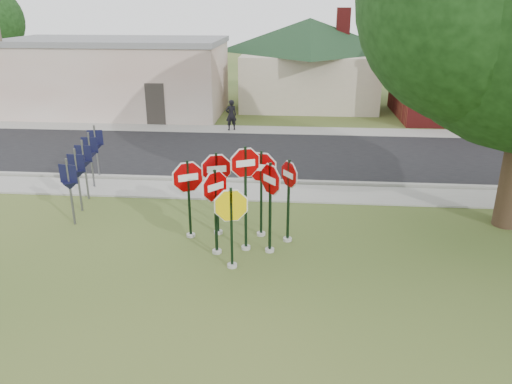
# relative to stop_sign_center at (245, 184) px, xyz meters

# --- Properties ---
(ground) EXTENTS (120.00, 120.00, 0.00)m
(ground) POSITION_rel_stop_sign_center_xyz_m (-0.15, -1.36, -1.83)
(ground) COLOR #334B1C
(ground) RESTS_ON ground
(sidewalk_near) EXTENTS (60.00, 1.60, 0.06)m
(sidewalk_near) POSITION_rel_stop_sign_center_xyz_m (-0.15, 4.14, -1.80)
(sidewalk_near) COLOR gray
(sidewalk_near) RESTS_ON ground
(road) EXTENTS (60.00, 7.00, 0.04)m
(road) POSITION_rel_stop_sign_center_xyz_m (-0.15, 8.64, -1.81)
(road) COLOR black
(road) RESTS_ON ground
(sidewalk_far) EXTENTS (60.00, 1.60, 0.06)m
(sidewalk_far) POSITION_rel_stop_sign_center_xyz_m (-0.15, 12.94, -1.80)
(sidewalk_far) COLOR gray
(sidewalk_far) RESTS_ON ground
(curb) EXTENTS (60.00, 0.20, 0.14)m
(curb) POSITION_rel_stop_sign_center_xyz_m (-0.15, 5.14, -1.76)
(curb) COLOR gray
(curb) RESTS_ON ground
(stop_sign_center) EXTENTS (0.97, 0.45, 2.90)m
(stop_sign_center) POSITION_rel_stop_sign_center_xyz_m (0.00, 0.00, 0.00)
(stop_sign_center) COLOR #A09E95
(stop_sign_center) RESTS_ON ground
(stop_sign_yellow) EXTENTS (1.09, 0.26, 2.18)m
(stop_sign_yellow) POSITION_rel_stop_sign_center_xyz_m (-0.24, -0.98, -0.52)
(stop_sign_yellow) COLOR #A09E95
(stop_sign_yellow) RESTS_ON ground
(stop_sign_left) EXTENTS (0.71, 0.84, 2.37)m
(stop_sign_left) POSITION_rel_stop_sign_center_xyz_m (-0.73, -0.28, -0.37)
(stop_sign_left) COLOR #A09E95
(stop_sign_left) RESTS_ON ground
(stop_sign_right) EXTENTS (0.69, 0.85, 2.53)m
(stop_sign_right) POSITION_rel_stop_sign_center_xyz_m (0.63, -0.09, -0.26)
(stop_sign_right) COLOR #A09E95
(stop_sign_right) RESTS_ON ground
(stop_sign_back_right) EXTENTS (1.12, 0.24, 2.55)m
(stop_sign_back_right) POSITION_rel_stop_sign_center_xyz_m (0.34, 0.86, -0.23)
(stop_sign_back_right) COLOR #A09E95
(stop_sign_back_right) RESTS_ON ground
(stop_sign_back_left) EXTENTS (1.08, 0.36, 2.47)m
(stop_sign_back_left) POSITION_rel_stop_sign_center_xyz_m (-0.87, 0.87, -0.30)
(stop_sign_back_left) COLOR #A09E95
(stop_sign_back_left) RESTS_ON ground
(stop_sign_far_right) EXTENTS (0.57, 0.81, 2.39)m
(stop_sign_far_right) POSITION_rel_stop_sign_center_xyz_m (1.08, 0.58, -0.38)
(stop_sign_far_right) COLOR #A09E95
(stop_sign_far_right) RESTS_ON ground
(stop_sign_far_left) EXTENTS (1.04, 0.57, 2.32)m
(stop_sign_far_left) POSITION_rel_stop_sign_center_xyz_m (-1.60, 0.61, -0.40)
(stop_sign_far_left) COLOR #A09E95
(stop_sign_far_left) RESTS_ON ground
(route_sign_row) EXTENTS (1.43, 4.63, 2.00)m
(route_sign_row) POSITION_rel_stop_sign_center_xyz_m (-5.55, 3.14, -0.60)
(route_sign_row) COLOR #59595E
(route_sign_row) RESTS_ON ground
(building_stucco) EXTENTS (12.20, 6.20, 4.20)m
(building_stucco) POSITION_rel_stop_sign_center_xyz_m (-9.15, 16.64, 0.32)
(building_stucco) COLOR silver
(building_stucco) RESTS_ON ground
(building_house) EXTENTS (11.60, 11.60, 6.20)m
(building_house) POSITION_rel_stop_sign_center_xyz_m (1.86, 20.64, 1.82)
(building_house) COLOR #B4A58F
(building_house) RESTS_ON ground
(building_brick) EXTENTS (10.20, 6.20, 4.75)m
(building_brick) POSITION_rel_stop_sign_center_xyz_m (11.85, 17.14, 0.58)
(building_brick) COLOR maroon
(building_brick) RESTS_ON ground
(pedestrian) EXTENTS (0.65, 0.55, 1.53)m
(pedestrian) POSITION_rel_stop_sign_center_xyz_m (-2.06, 12.75, -1.00)
(pedestrian) COLOR black
(pedestrian) RESTS_ON sidewalk_far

